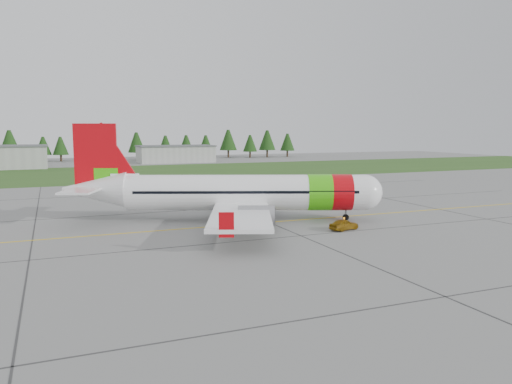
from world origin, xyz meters
name	(u,v)px	position (x,y,z in m)	size (l,w,h in m)	color
ground	(205,244)	(0.00, 0.00, 0.00)	(320.00, 320.00, 0.00)	gray
aircraft	(239,193)	(7.21, 10.52, 3.27)	(35.83, 34.04, 11.35)	white
follow_me_car	(344,214)	(15.61, 0.90, 1.72)	(1.39, 1.17, 3.45)	#E5A10C
grass_strip	(109,174)	(0.00, 82.00, 0.01)	(320.00, 50.00, 0.03)	#30561E
taxi_guideline	(184,229)	(0.00, 8.00, 0.01)	(120.00, 0.25, 0.02)	gold
hangar_east	(176,154)	(25.00, 118.00, 2.60)	(24.00, 12.00, 5.20)	#A8A8A3
treeline	(91,146)	(0.00, 138.00, 5.00)	(160.00, 8.00, 10.00)	#1C3F14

